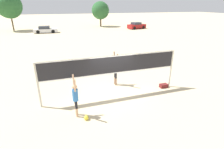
{
  "coord_description": "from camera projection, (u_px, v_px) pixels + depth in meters",
  "views": [
    {
      "loc": [
        -2.95,
        -8.96,
        5.19
      ],
      "look_at": [
        0.0,
        0.0,
        1.39
      ],
      "focal_mm": 28.0,
      "sensor_mm": 36.0,
      "label": 1
    }
  ],
  "objects": [
    {
      "name": "ground_plane",
      "position": [
        112.0,
        95.0,
        10.69
      ],
      "size": [
        200.0,
        200.0,
        0.0
      ],
      "primitive_type": "plane",
      "color": "beige"
    },
    {
      "name": "volleyball_net",
      "position": [
        112.0,
        67.0,
        10.01
      ],
      "size": [
        8.19,
        0.11,
        2.52
      ],
      "color": "beige",
      "rests_on": "ground_plane"
    },
    {
      "name": "player_spiker",
      "position": [
        75.0,
        96.0,
        8.35
      ],
      "size": [
        0.28,
        0.7,
        2.12
      ],
      "rotation": [
        0.0,
        0.0,
        1.57
      ],
      "color": "tan",
      "rests_on": "ground_plane"
    },
    {
      "name": "player_blocker",
      "position": [
        116.0,
        68.0,
        11.7
      ],
      "size": [
        0.28,
        0.72,
        2.28
      ],
      "rotation": [
        0.0,
        0.0,
        -1.57
      ],
      "color": "#8C664C",
      "rests_on": "ground_plane"
    },
    {
      "name": "volleyball",
      "position": [
        86.0,
        118.0,
        8.4
      ],
      "size": [
        0.23,
        0.23,
        0.23
      ],
      "color": "yellow",
      "rests_on": "ground_plane"
    },
    {
      "name": "gear_bag",
      "position": [
        164.0,
        86.0,
        11.69
      ],
      "size": [
        0.52,
        0.31,
        0.24
      ],
      "color": "maroon",
      "rests_on": "ground_plane"
    },
    {
      "name": "parked_car_near",
      "position": [
        46.0,
        30.0,
        33.91
      ],
      "size": [
        4.5,
        2.12,
        1.28
      ],
      "rotation": [
        0.0,
        0.0,
        -0.06
      ],
      "color": "silver",
      "rests_on": "ground_plane"
    },
    {
      "name": "parked_car_mid",
      "position": [
        137.0,
        26.0,
        39.57
      ],
      "size": [
        4.48,
        2.72,
        1.44
      ],
      "rotation": [
        0.0,
        0.0,
        0.25
      ],
      "color": "maroon",
      "rests_on": "ground_plane"
    },
    {
      "name": "tree_left_cluster",
      "position": [
        100.0,
        10.0,
        42.5
      ],
      "size": [
        4.22,
        4.22,
        5.9
      ],
      "color": "#4C3823",
      "rests_on": "ground_plane"
    },
    {
      "name": "tree_right_cluster",
      "position": [
        9.0,
        6.0,
        35.03
      ],
      "size": [
        5.02,
        5.02,
        7.45
      ],
      "color": "#4C3823",
      "rests_on": "ground_plane"
    }
  ]
}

